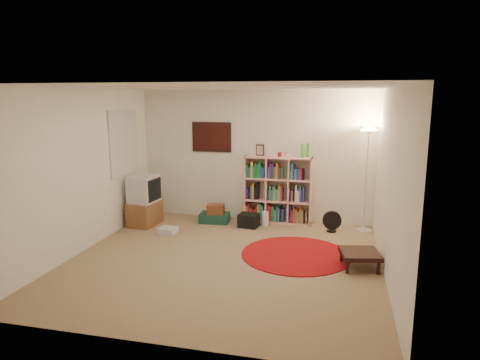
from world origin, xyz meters
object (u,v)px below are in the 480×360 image
object	(u,v)px
bookshelf	(277,191)
tv_stand	(145,201)
suitcase	(215,218)
side_table	(360,254)
floor_lamp	(368,145)
floor_fan	(332,221)

from	to	relation	value
bookshelf	tv_stand	distance (m)	2.51
suitcase	side_table	world-z (taller)	side_table
floor_lamp	floor_fan	distance (m)	1.48
suitcase	side_table	distance (m)	3.11
floor_lamp	tv_stand	world-z (taller)	floor_lamp
floor_fan	suitcase	distance (m)	2.21
bookshelf	side_table	xyz separation A→B (m)	(1.47, -1.98, -0.41)
floor_fan	side_table	bearing A→B (deg)	-77.44
side_table	suitcase	bearing A→B (deg)	147.50
floor_lamp	tv_stand	size ratio (longest dim) A/B	2.01
tv_stand	side_table	world-z (taller)	tv_stand
floor_lamp	side_table	size ratio (longest dim) A/B	3.06
tv_stand	suitcase	world-z (taller)	tv_stand
bookshelf	floor_fan	world-z (taller)	bookshelf
floor_lamp	tv_stand	bearing A→B (deg)	-172.58
bookshelf	tv_stand	bearing A→B (deg)	-161.35
tv_stand	suitcase	size ratio (longest dim) A/B	1.62
bookshelf	side_table	bearing A→B (deg)	-52.56
bookshelf	side_table	size ratio (longest dim) A/B	2.49
bookshelf	suitcase	size ratio (longest dim) A/B	2.65
floor_lamp	side_table	bearing A→B (deg)	-94.51
suitcase	tv_stand	bearing A→B (deg)	-163.35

